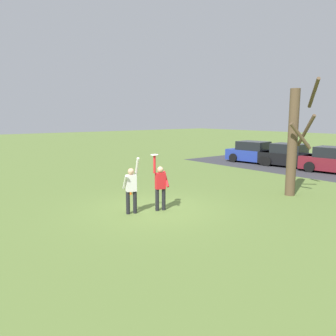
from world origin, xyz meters
The scene contains 9 objects.
ground_plane centered at (0.00, 0.00, 0.00)m, with size 120.00×120.00×0.00m, color olive.
person_catcher centered at (0.24, 0.12, 0.98)m, with size 0.48×0.58×2.08m.
person_defender centered at (-0.06, -0.95, 0.98)m, with size 0.54×0.62×2.04m.
frisbee_disc centered at (0.18, -0.09, 2.09)m, with size 0.27×0.27×0.02m, color white.
parked_car_blue centered at (-5.80, 13.55, 0.73)m, with size 4.27×2.39×1.59m.
parked_car_black centered at (-2.95, 13.78, 0.73)m, with size 4.27×2.39×1.59m.
parked_car_maroon centered at (0.26, 13.68, 0.73)m, with size 4.27×2.39×1.59m.
bare_tree_tall centered at (1.90, 6.14, 2.44)m, with size 1.42×1.85×5.02m.
field_cone_orange centered at (-2.71, 0.60, 0.16)m, with size 0.26×0.26×0.32m, color orange.
Camera 1 is at (9.99, -7.24, 3.48)m, focal length 36.17 mm.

